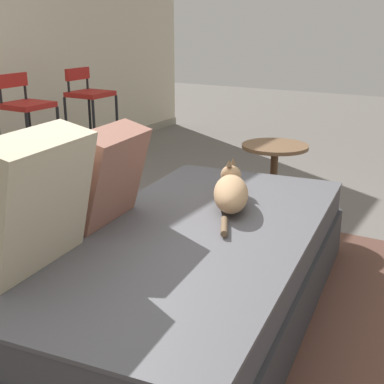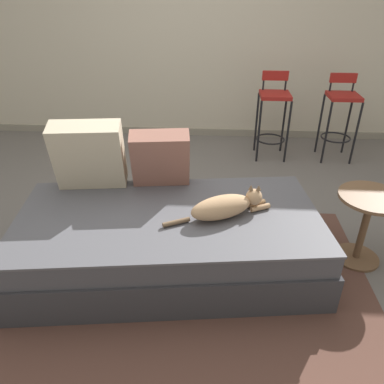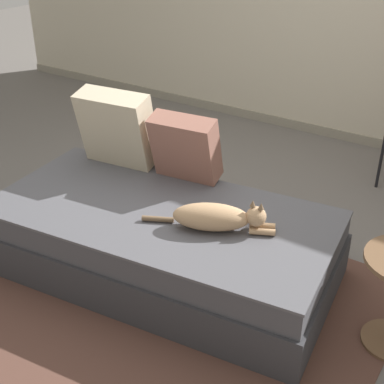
# 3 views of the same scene
# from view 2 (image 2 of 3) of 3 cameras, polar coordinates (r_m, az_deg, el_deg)

# --- Properties ---
(ground_plane) EXTENTS (16.00, 16.00, 0.00)m
(ground_plane) POSITION_cam_2_polar(r_m,az_deg,el_deg) (3.06, -2.46, -6.18)
(ground_plane) COLOR #66605B
(ground_plane) RESTS_ON ground
(wall_back_panel) EXTENTS (8.00, 0.10, 2.60)m
(wall_back_panel) POSITION_cam_2_polar(r_m,az_deg,el_deg) (4.75, 0.19, 23.75)
(wall_back_panel) COLOR beige
(wall_back_panel) RESTS_ON ground
(wall_baseboard_trim) EXTENTS (8.00, 0.02, 0.09)m
(wall_baseboard_trim) POSITION_cam_2_polar(r_m,az_deg,el_deg) (4.98, 0.12, 9.18)
(wall_baseboard_trim) COLOR gray
(wall_baseboard_trim) RESTS_ON ground
(area_rug) EXTENTS (2.73, 2.12, 0.01)m
(area_rug) POSITION_cam_2_polar(r_m,az_deg,el_deg) (2.53, -4.13, -15.42)
(area_rug) COLOR brown
(area_rug) RESTS_ON ground
(couch) EXTENTS (2.14, 1.26, 0.44)m
(couch) POSITION_cam_2_polar(r_m,az_deg,el_deg) (2.61, -3.46, -7.36)
(couch) COLOR #353539
(couch) RESTS_ON ground
(throw_pillow_corner) EXTENTS (0.52, 0.34, 0.52)m
(throw_pillow_corner) POSITION_cam_2_polar(r_m,az_deg,el_deg) (2.79, -15.41, 5.43)
(throw_pillow_corner) COLOR beige
(throw_pillow_corner) RESTS_ON couch
(throw_pillow_middle) EXTENTS (0.45, 0.31, 0.44)m
(throw_pillow_middle) POSITION_cam_2_polar(r_m,az_deg,el_deg) (2.74, -4.84, 5.14)
(throw_pillow_middle) COLOR #936051
(throw_pillow_middle) RESTS_ON couch
(cat) EXTENTS (0.70, 0.37, 0.19)m
(cat) POSITION_cam_2_polar(r_m,az_deg,el_deg) (2.44, 5.12, -2.16)
(cat) COLOR tan
(cat) RESTS_ON couch
(bar_stool_near_window) EXTENTS (0.33, 0.33, 0.94)m
(bar_stool_near_window) POSITION_cam_2_polar(r_m,az_deg,el_deg) (4.29, 12.29, 12.20)
(bar_stool_near_window) COLOR black
(bar_stool_near_window) RESTS_ON ground
(bar_stool_by_doorway) EXTENTS (0.33, 0.33, 0.92)m
(bar_stool_by_doorway) POSITION_cam_2_polar(r_m,az_deg,el_deg) (4.45, 21.70, 11.53)
(bar_stool_by_doorway) COLOR black
(bar_stool_by_doorway) RESTS_ON ground
(side_table) EXTENTS (0.44, 0.44, 0.53)m
(side_table) POSITION_cam_2_polar(r_m,az_deg,el_deg) (2.86, 25.03, -3.74)
(side_table) COLOR brown
(side_table) RESTS_ON ground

